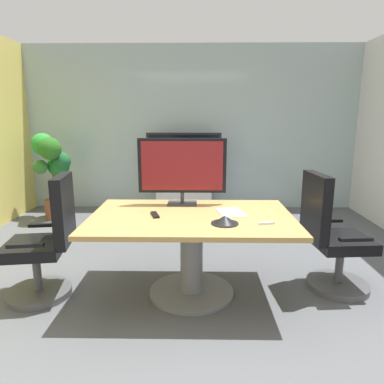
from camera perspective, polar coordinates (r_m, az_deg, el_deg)
The scene contains 12 objects.
ground_plane at distance 3.19m, azimuth -1.10°, elevation -17.30°, with size 7.41×7.41×0.00m, color #515459.
wall_back_glass_partition at distance 5.97m, azimuth -0.04°, elevation 10.35°, with size 5.60×0.10×2.71m, color #9EB2B7.
conference_table at distance 3.07m, azimuth -0.08°, elevation -7.46°, with size 1.75×1.11×0.74m.
office_chair_left at distance 3.32m, azimuth -22.84°, elevation -8.38°, with size 0.62×0.60×1.09m.
office_chair_right at distance 3.43m, azimuth 21.91°, elevation -7.66°, with size 0.61×0.59×1.09m.
tv_monitor at distance 3.31m, azimuth -1.63°, elevation 4.04°, with size 0.84×0.18×0.64m.
wall_display_unit at distance 5.73m, azimuth -1.30°, elevation 1.03°, with size 1.20×0.36×1.31m.
potted_plant at distance 5.74m, azimuth -21.97°, elevation 4.01°, with size 0.62×0.61×1.32m.
conference_phone at distance 2.78m, azimuth 5.42°, elevation -4.61°, with size 0.22×0.22×0.07m.
remote_control at distance 3.01m, azimuth -6.11°, elevation -3.74°, with size 0.05×0.17×0.02m, color black.
whiteboard_marker at distance 2.82m, azimuth 12.16°, elevation -5.04°, with size 0.13×0.02×0.02m, color silver.
paper_notepad at distance 3.10m, azimuth 6.41°, elevation -3.37°, with size 0.21×0.30×0.01m, color white.
Camera 1 is at (0.11, -2.76, 1.59)m, focal length 32.46 mm.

